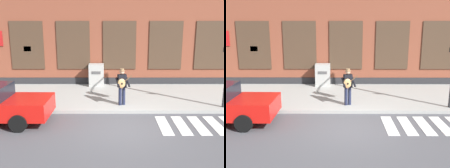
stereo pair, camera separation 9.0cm
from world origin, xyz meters
The scene contains 5 objects.
ground_plane centered at (0.00, 0.00, 0.00)m, with size 160.00×160.00×0.00m, color #4C4C51.
sidewalk centered at (0.00, 4.07, 0.07)m, with size 28.00×4.98×0.15m.
building_backdrop centered at (0.00, 8.55, 3.99)m, with size 28.00×4.06×7.99m.
busker centered at (0.01, 2.37, 1.11)m, with size 0.78×0.65×1.70m.
utility_box centered at (-1.37, 6.10, 0.80)m, with size 0.87×0.69×1.32m.
Camera 1 is at (-0.44, -9.20, 3.93)m, focal length 42.00 mm.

